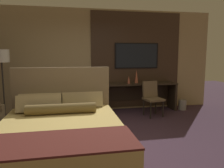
# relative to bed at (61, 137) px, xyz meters

# --- Properties ---
(ground_plane) EXTENTS (16.00, 16.00, 0.00)m
(ground_plane) POSITION_rel_bed_xyz_m (0.69, 0.32, -0.36)
(ground_plane) COLOR #3D2838
(wall_back_tv_panel) EXTENTS (7.20, 0.09, 2.80)m
(wall_back_tv_panel) POSITION_rel_bed_xyz_m (0.89, 2.91, 1.04)
(wall_back_tv_panel) COLOR tan
(wall_back_tv_panel) RESTS_ON ground_plane
(bed) EXTENTS (1.77, 2.17, 1.34)m
(bed) POSITION_rel_bed_xyz_m (0.00, 0.00, 0.00)
(bed) COLOR #33281E
(bed) RESTS_ON ground_plane
(desk) EXTENTS (2.09, 0.53, 0.78)m
(desk) POSITION_rel_bed_xyz_m (2.04, 2.62, 0.18)
(desk) COLOR #2D2319
(desk) RESTS_ON ground_plane
(tv) EXTENTS (1.27, 0.04, 0.71)m
(tv) POSITION_rel_bed_xyz_m (2.04, 2.84, 1.17)
(tv) COLOR black
(desk_chair) EXTENTS (0.52, 0.52, 0.89)m
(desk_chair) POSITION_rel_bed_xyz_m (2.22, 2.05, 0.16)
(desk_chair) COLOR brown
(desk_chair) RESTS_ON ground_plane
(floor_lamp) EXTENTS (0.34, 0.34, 1.68)m
(floor_lamp) POSITION_rel_bed_xyz_m (-1.31, 2.05, 1.05)
(floor_lamp) COLOR #282623
(floor_lamp) RESTS_ON ground_plane
(vase_tall) EXTENTS (0.10, 0.10, 0.36)m
(vase_tall) POSITION_rel_bed_xyz_m (1.99, 2.65, 0.60)
(vase_tall) COLOR #B2563D
(vase_tall) RESTS_ON desk
(vase_short) EXTENTS (0.08, 0.08, 0.21)m
(vase_short) POSITION_rel_bed_xyz_m (1.75, 2.58, 0.52)
(vase_short) COLOR #B2563D
(vase_short) RESTS_ON desk
(waste_bin) EXTENTS (0.22, 0.22, 0.28)m
(waste_bin) POSITION_rel_bed_xyz_m (3.31, 2.43, -0.22)
(waste_bin) COLOR gray
(waste_bin) RESTS_ON ground_plane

